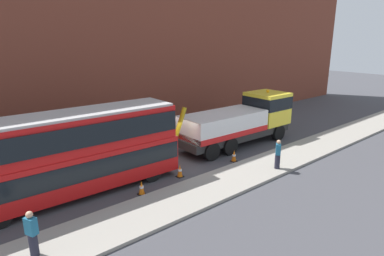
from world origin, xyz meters
TOP-DOWN VIEW (x-y plane):
  - ground_plane at (0.00, 0.00)m, footprint 120.00×120.00m
  - near_kerb at (0.00, -4.20)m, footprint 60.00×2.80m
  - building_facade at (0.00, 6.75)m, footprint 60.00×1.50m
  - recovery_tow_truck at (5.84, -0.32)m, footprint 10.18×2.90m
  - double_decker_bus at (-6.35, -0.31)m, footprint 11.10×2.87m
  - pedestrian_onlooker at (-9.14, -4.25)m, footprint 0.40×0.47m
  - pedestrian_bystander at (3.75, -4.96)m, footprint 0.47×0.45m
  - traffic_cone_near_bus at (-3.74, -2.47)m, footprint 0.36×0.36m
  - traffic_cone_midway at (-1.03, -2.03)m, footprint 0.36×0.36m
  - traffic_cone_near_truck at (2.95, -2.36)m, footprint 0.36×0.36m

SIDE VIEW (x-z plane):
  - ground_plane at x=0.00m, z-range 0.00..0.00m
  - near_kerb at x=0.00m, z-range 0.00..0.15m
  - traffic_cone_near_bus at x=-3.74m, z-range -0.02..0.70m
  - traffic_cone_midway at x=-1.03m, z-range -0.02..0.70m
  - traffic_cone_near_truck at x=2.95m, z-range -0.02..0.70m
  - pedestrian_onlooker at x=-9.14m, z-range 0.13..1.84m
  - pedestrian_bystander at x=3.75m, z-range 0.13..1.84m
  - recovery_tow_truck at x=5.84m, z-range -0.08..3.59m
  - double_decker_bus at x=-6.35m, z-range 0.20..4.26m
  - building_facade at x=0.00m, z-range 0.07..16.07m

